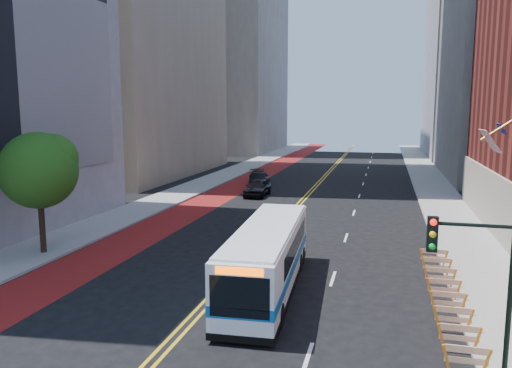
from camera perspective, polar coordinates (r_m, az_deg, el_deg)
The scene contains 14 objects.
ground at distance 20.21m, azimuth -7.24°, elevation -14.98°, with size 160.00×160.00×0.00m, color black.
sidewalk_left at distance 51.48m, azimuth -7.29°, elevation -0.48°, with size 4.00×140.00×0.15m, color gray.
sidewalk_right at distance 48.11m, azimuth 20.31°, elevation -1.57°, with size 4.00×140.00×0.15m, color gray.
bus_lane_paint at distance 50.18m, azimuth -3.15°, elevation -0.74°, with size 3.60×140.00×0.01m, color maroon.
center_line_inner at distance 48.39m, azimuth 5.82°, elevation -1.11°, with size 0.14×140.00×0.01m, color gold.
center_line_outer at distance 48.34m, azimuth 6.24°, elevation -1.13°, with size 0.14×140.00×0.01m, color gold.
lane_dashes at distance 55.80m, azimuth 12.14°, elevation 0.02°, with size 0.14×98.20×0.01m.
construction_barriers at distance 22.03m, azimuth 20.88°, elevation -11.58°, with size 1.42×10.91×1.00m.
street_tree at distance 29.70m, azimuth -23.47°, elevation 1.76°, with size 4.20×4.20×6.70m.
traffic_signal at distance 14.53m, azimuth 23.74°, elevation -9.48°, with size 2.21×0.34×5.07m.
transit_bus at distance 22.32m, azimuth 1.34°, elevation -8.35°, with size 3.03×11.03×3.00m.
car_a at distance 46.84m, azimuth 0.17°, elevation -0.40°, with size 1.90×4.72×1.61m, color black.
car_b at distance 53.25m, azimuth 0.28°, elevation 0.54°, with size 1.44×4.12×1.36m, color black.
car_c at distance 55.07m, azimuth 0.39°, elevation 0.81°, with size 1.90×4.68×1.36m, color black.
Camera 1 is at (7.00, -17.18, 8.02)m, focal length 35.00 mm.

